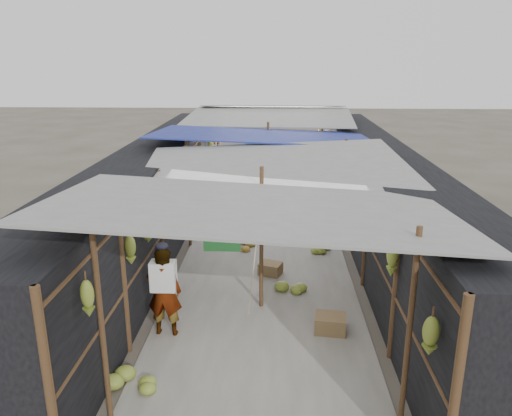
# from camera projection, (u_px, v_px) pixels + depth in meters

# --- Properties ---
(aisle_slab) EXTENTS (3.60, 16.00, 0.02)m
(aisle_slab) POSITION_uv_depth(u_px,v_px,m) (266.00, 239.00, 12.41)
(aisle_slab) COLOR #9E998E
(aisle_slab) RESTS_ON ground
(stall_left) EXTENTS (1.40, 15.00, 2.30)m
(stall_left) POSITION_uv_depth(u_px,v_px,m) (156.00, 194.00, 12.19)
(stall_left) COLOR black
(stall_left) RESTS_ON ground
(stall_right) EXTENTS (1.40, 15.00, 2.30)m
(stall_right) POSITION_uv_depth(u_px,v_px,m) (378.00, 196.00, 11.97)
(stall_right) COLOR black
(stall_right) RESTS_ON ground
(crate_near) EXTENTS (0.54, 0.49, 0.27)m
(crate_near) POSITION_uv_depth(u_px,v_px,m) (270.00, 269.00, 10.36)
(crate_near) COLOR #967B4C
(crate_near) RESTS_ON ground
(crate_mid) EXTENTS (0.55, 0.47, 0.30)m
(crate_mid) POSITION_uv_depth(u_px,v_px,m) (330.00, 324.00, 8.19)
(crate_mid) COLOR #967B4C
(crate_mid) RESTS_ON ground
(crate_back) EXTENTS (0.54, 0.49, 0.29)m
(crate_back) POSITION_uv_depth(u_px,v_px,m) (250.00, 179.00, 17.91)
(crate_back) COLOR #967B4C
(crate_back) RESTS_ON ground
(black_basin) EXTENTS (0.63, 0.63, 0.19)m
(black_basin) POSITION_uv_depth(u_px,v_px,m) (312.00, 222.00, 13.44)
(black_basin) COLOR black
(black_basin) RESTS_ON ground
(vendor_elderly) EXTENTS (0.57, 0.39, 1.53)m
(vendor_elderly) POSITION_uv_depth(u_px,v_px,m) (164.00, 292.00, 7.95)
(vendor_elderly) COLOR silver
(vendor_elderly) RESTS_ON ground
(shopper_blue) EXTENTS (0.85, 0.80, 1.39)m
(shopper_blue) POSITION_uv_depth(u_px,v_px,m) (241.00, 186.00, 14.73)
(shopper_blue) COLOR #2152A9
(shopper_blue) RESTS_ON ground
(vendor_seated) EXTENTS (0.40, 0.56, 0.79)m
(vendor_seated) POSITION_uv_depth(u_px,v_px,m) (322.00, 188.00, 15.77)
(vendor_seated) COLOR #4F4844
(vendor_seated) RESTS_ON ground
(market_canopy) EXTENTS (5.62, 15.20, 2.77)m
(market_canopy) POSITION_uv_depth(u_px,v_px,m) (268.00, 141.00, 12.04)
(market_canopy) COLOR brown
(market_canopy) RESTS_ON ground
(hanging_bananas) EXTENTS (3.95, 14.18, 0.80)m
(hanging_bananas) POSITION_uv_depth(u_px,v_px,m) (266.00, 176.00, 11.75)
(hanging_bananas) COLOR olive
(hanging_bananas) RESTS_ON ground
(floor_bananas) EXTENTS (3.81, 10.62, 0.36)m
(floor_bananas) POSITION_uv_depth(u_px,v_px,m) (259.00, 231.00, 12.51)
(floor_bananas) COLOR olive
(floor_bananas) RESTS_ON ground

